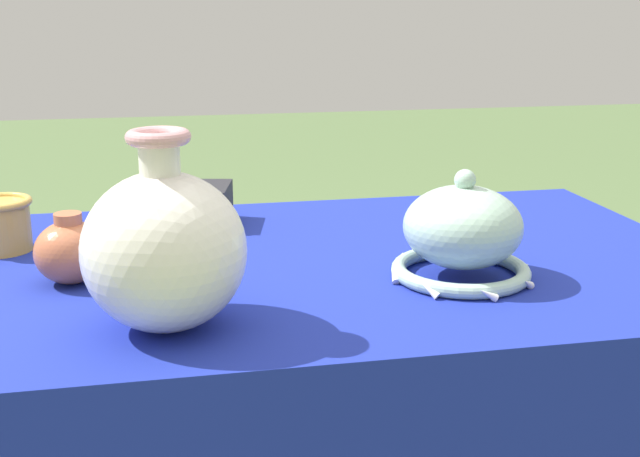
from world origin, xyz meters
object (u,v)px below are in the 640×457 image
Objects in this scene: mosaic_tile_box at (187,205)px; vase_dome_bell at (462,235)px; jar_round_terracotta at (71,251)px; vase_tall_bulbous at (164,249)px; cup_wide_ochre at (0,223)px.

vase_dome_bell is at bearing -32.32° from mosaic_tile_box.
vase_dome_bell is 0.57m from jar_round_terracotta.
vase_tall_bulbous is 1.42× the size of mosaic_tile_box.
vase_tall_bulbous reaches higher than vase_dome_bell.
vase_tall_bulbous reaches higher than cup_wide_ochre.
vase_tall_bulbous is at bearing -56.06° from jar_round_terracotta.
mosaic_tile_box is at bearing 19.16° from cup_wide_ochre.
mosaic_tile_box is at bearing 135.34° from vase_dome_bell.
jar_round_terracotta is at bearing 170.81° from vase_dome_bell.
jar_round_terracotta is 0.98× the size of cup_wide_ochre.
jar_round_terracotta is 0.22m from cup_wide_ochre.
cup_wide_ochre reaches higher than mosaic_tile_box.
vase_dome_bell is at bearing -21.70° from cup_wide_ochre.
vase_dome_bell reaches higher than mosaic_tile_box.
vase_tall_bulbous reaches higher than mosaic_tile_box.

